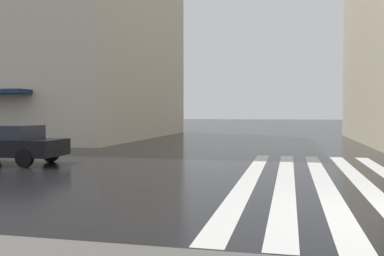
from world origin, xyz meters
TOP-DOWN VIEW (x-y plane):
  - zebra_crossing at (4.00, 1.23)m, footprint 13.00×4.50m
  - car_black at (5.50, 12.27)m, footprint 1.85×4.10m

SIDE VIEW (x-z plane):
  - zebra_crossing at x=4.00m, z-range 0.00..0.01m
  - car_black at x=5.50m, z-range 0.05..1.46m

